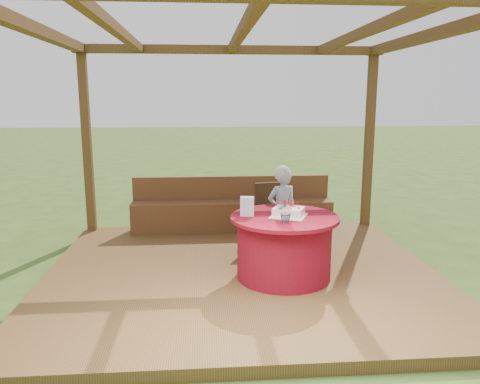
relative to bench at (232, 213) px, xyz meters
name	(u,v)px	position (x,y,z in m)	size (l,w,h in m)	color
ground	(242,280)	(0.00, -1.72, -0.38)	(60.00, 60.00, 0.00)	#35551C
deck	(242,275)	(0.00, -1.72, -0.32)	(4.50, 4.00, 0.12)	brown
pergola	(242,68)	(0.00, -1.72, 2.02)	(4.50, 4.00, 2.72)	brown
bench	(232,213)	(0.00, 0.00, 0.00)	(3.00, 0.42, 0.80)	brown
table	(284,246)	(0.45, -1.97, 0.09)	(1.19, 1.19, 0.71)	maroon
chair	(271,212)	(0.48, -0.74, 0.19)	(0.45, 0.45, 0.84)	#3A2312
elderly_woman	(282,208)	(0.57, -1.06, 0.32)	(0.46, 0.37, 1.14)	#8EB6D4
birthday_cake	(289,212)	(0.49, -1.98, 0.49)	(0.47, 0.47, 0.17)	white
gift_bag	(247,206)	(0.04, -1.92, 0.54)	(0.15, 0.09, 0.21)	#F09BD2
drinking_glass	(285,219)	(0.40, -2.28, 0.49)	(0.11, 0.11, 0.10)	silver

